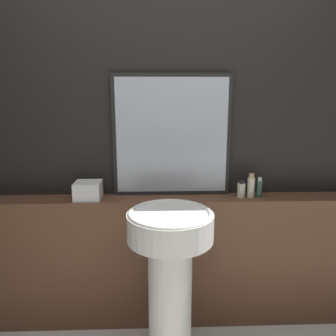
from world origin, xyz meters
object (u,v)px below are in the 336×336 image
shampoo_bottle (241,189)px  mirror (172,136)px  pedestal_sink (170,272)px  conditioner_bottle (251,186)px  lotion_bottle (259,188)px  towel_stack (88,190)px

shampoo_bottle → mirror: bearing=169.8°
pedestal_sink → mirror: size_ratio=1.21×
conditioner_bottle → lotion_bottle: (0.06, 0.00, -0.01)m
shampoo_bottle → conditioner_bottle: size_ratio=0.72×
shampoo_bottle → conditioner_bottle: bearing=0.0°
towel_stack → pedestal_sink: bearing=-39.4°
mirror → shampoo_bottle: mirror is taller
mirror → lotion_bottle: bearing=-8.1°
towel_stack → lotion_bottle: lotion_bottle is taller
towel_stack → lotion_bottle: size_ratio=1.26×
conditioner_bottle → shampoo_bottle: bearing=180.0°
mirror → towel_stack: mirror is taller
conditioner_bottle → mirror: bearing=171.1°
pedestal_sink → lotion_bottle: lotion_bottle is taller
mirror → conditioner_bottle: size_ratio=4.98×
conditioner_bottle → pedestal_sink: bearing=-142.5°
towel_stack → shampoo_bottle: 1.01m
pedestal_sink → shampoo_bottle: bearing=41.0°
shampoo_bottle → lotion_bottle: size_ratio=0.87×
mirror → towel_stack: 0.66m
shampoo_bottle → lotion_bottle: 0.12m
pedestal_sink → shampoo_bottle: (0.49, 0.43, 0.35)m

